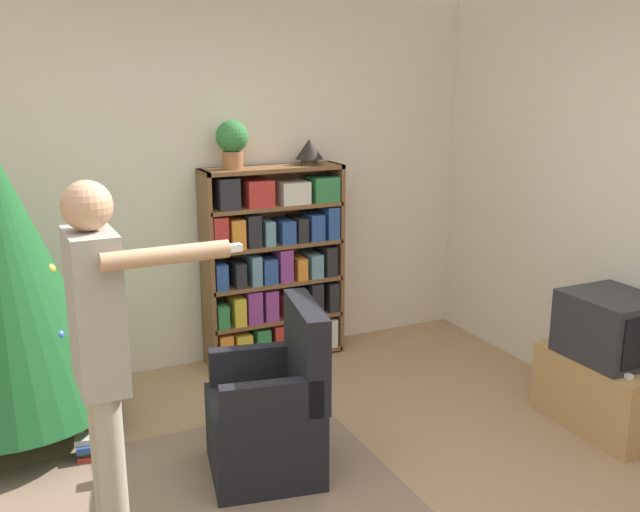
{
  "coord_description": "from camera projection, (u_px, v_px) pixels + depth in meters",
  "views": [
    {
      "loc": [
        -1.18,
        -2.53,
        2.07
      ],
      "look_at": [
        0.49,
        1.02,
        1.05
      ],
      "focal_mm": 40.0,
      "sensor_mm": 36.0,
      "label": 1
    }
  ],
  "objects": [
    {
      "name": "game_remote",
      "position": [
        623.0,
        373.0,
        3.93
      ],
      "size": [
        0.04,
        0.12,
        0.02
      ],
      "color": "white",
      "rests_on": "tv_stand"
    },
    {
      "name": "wall_back",
      "position": [
        175.0,
        186.0,
        4.92
      ],
      "size": [
        8.0,
        0.1,
        2.6
      ],
      "color": "beige",
      "rests_on": "ground_plane"
    },
    {
      "name": "potted_plant",
      "position": [
        232.0,
        141.0,
        4.81
      ],
      "size": [
        0.22,
        0.22,
        0.33
      ],
      "color": "#935B38",
      "rests_on": "bookshelf"
    },
    {
      "name": "book_pile_near_tree",
      "position": [
        92.0,
        447.0,
        3.94
      ],
      "size": [
        0.2,
        0.18,
        0.12
      ],
      "color": "#B22D28",
      "rests_on": "ground_plane"
    },
    {
      "name": "tv_stand",
      "position": [
        604.0,
        391.0,
        4.24
      ],
      "size": [
        0.45,
        0.76,
        0.44
      ],
      "color": "tan",
      "rests_on": "ground_plane"
    },
    {
      "name": "standing_person",
      "position": [
        101.0,
        351.0,
        2.82
      ],
      "size": [
        0.64,
        0.47,
        1.68
      ],
      "rotation": [
        0.0,
        0.0,
        -1.55
      ],
      "color": "#9E937F",
      "rests_on": "ground_plane"
    },
    {
      "name": "armchair",
      "position": [
        272.0,
        415.0,
        3.73
      ],
      "size": [
        0.67,
        0.66,
        0.92
      ],
      "rotation": [
        0.0,
        0.0,
        -1.76
      ],
      "color": "black",
      "rests_on": "ground_plane"
    },
    {
      "name": "table_lamp",
      "position": [
        309.0,
        150.0,
        5.07
      ],
      "size": [
        0.2,
        0.2,
        0.18
      ],
      "color": "#473828",
      "rests_on": "bookshelf"
    },
    {
      "name": "bookshelf",
      "position": [
        274.0,
        267.0,
        5.15
      ],
      "size": [
        1.02,
        0.27,
        1.42
      ],
      "color": "brown",
      "rests_on": "ground_plane"
    },
    {
      "name": "television",
      "position": [
        612.0,
        327.0,
        4.14
      ],
      "size": [
        0.46,
        0.51,
        0.38
      ],
      "color": "#28282D",
      "rests_on": "tv_stand"
    }
  ]
}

